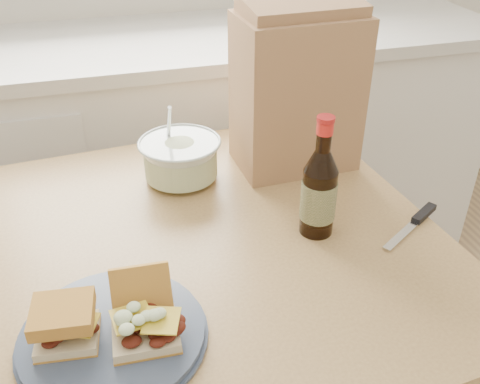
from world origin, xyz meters
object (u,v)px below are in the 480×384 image
object	(u,v)px
dining_table	(210,281)
coleslaw_bowl	(181,160)
paper_bag	(297,93)
beer_bottle	(319,191)
plate	(113,335)

from	to	relation	value
dining_table	coleslaw_bowl	world-z (taller)	coleslaw_bowl
paper_bag	beer_bottle	bearing A→B (deg)	-103.79
beer_bottle	dining_table	bearing A→B (deg)	160.70
dining_table	plate	size ratio (longest dim) A/B	3.40
coleslaw_bowl	beer_bottle	distance (m)	0.37
dining_table	beer_bottle	bearing A→B (deg)	-13.48
plate	beer_bottle	world-z (taller)	beer_bottle
beer_bottle	paper_bag	distance (m)	0.31
dining_table	paper_bag	distance (m)	0.48
beer_bottle	paper_bag	bearing A→B (deg)	68.20
dining_table	beer_bottle	size ratio (longest dim) A/B	3.90
plate	paper_bag	bearing A→B (deg)	44.26
coleslaw_bowl	beer_bottle	xyz separation A→B (m)	(0.23, -0.28, 0.05)
coleslaw_bowl	paper_bag	distance (m)	0.32
plate	paper_bag	xyz separation A→B (m)	(0.49, 0.48, 0.17)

